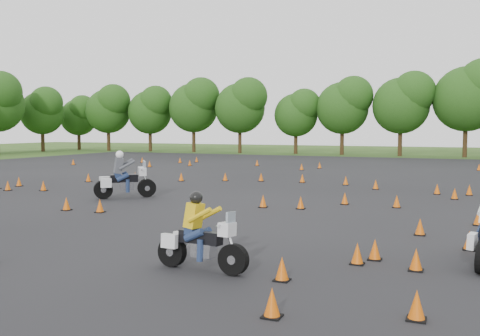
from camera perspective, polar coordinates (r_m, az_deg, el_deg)
The scene contains 6 objects.
ground at distance 20.19m, azimuth -4.47°, elevation -4.19°, with size 140.00×140.00×0.00m, color #2D5119.
asphalt_pad at distance 25.61m, azimuth 1.76°, elevation -2.35°, with size 62.00×62.00×0.00m, color black.
treeline at distance 52.98m, azimuth 14.98°, elevation 5.91°, with size 86.87×32.28×10.16m.
traffic_cones at distance 25.02m, azimuth 0.63°, elevation -1.99°, with size 36.72×33.32×0.45m.
rider_grey at distance 23.13m, azimuth -12.17°, elevation -0.67°, with size 2.61×0.80×2.01m, color #46484E, non-canonical shape.
rider_yellow at distance 11.18m, azimuth -4.17°, elevation -6.83°, with size 2.13×0.65×1.64m, color gold, non-canonical shape.
Camera 1 is at (9.24, -17.70, 2.99)m, focal length 40.00 mm.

